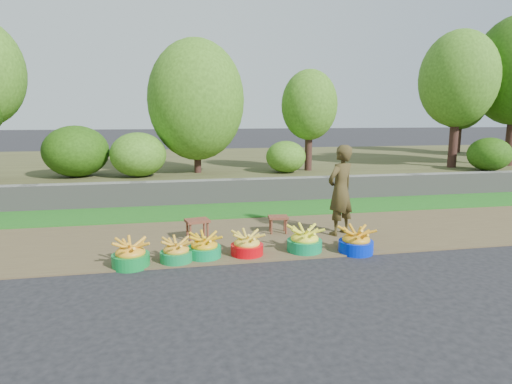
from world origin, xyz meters
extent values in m
plane|color=black|center=(0.00, 0.00, 0.00)|extent=(120.00, 120.00, 0.00)
cube|color=brown|center=(0.00, 1.25, 0.01)|extent=(80.00, 2.50, 0.02)
cube|color=#1F6419|center=(0.00, 3.25, 0.02)|extent=(80.00, 1.50, 0.04)
cube|color=slate|center=(0.00, 4.10, 0.28)|extent=(80.00, 0.35, 0.55)
cube|color=#474624|center=(0.00, 9.00, 0.25)|extent=(80.00, 10.00, 0.50)
cylinder|color=#321C16|center=(8.50, 5.69, 1.51)|extent=(0.26, 0.26, 2.02)
cylinder|color=#321C16|center=(-0.82, 5.83, 1.07)|extent=(0.18, 0.18, 1.14)
ellipsoid|color=#44791D|center=(-0.82, 5.83, 2.38)|extent=(2.47, 2.47, 3.09)
cylinder|color=#321C16|center=(2.19, 5.72, 1.16)|extent=(0.20, 0.20, 1.32)
ellipsoid|color=#44791D|center=(2.19, 5.72, 2.27)|extent=(1.50, 1.50, 1.88)
cylinder|color=#321C16|center=(9.98, 10.09, 1.31)|extent=(0.22, 0.22, 1.63)
ellipsoid|color=#244E0D|center=(9.98, 10.09, 2.77)|extent=(2.14, 2.14, 2.68)
cylinder|color=#321C16|center=(6.53, 5.60, 1.43)|extent=(0.25, 0.25, 1.86)
ellipsoid|color=#44791D|center=(6.53, 5.60, 3.01)|extent=(2.15, 2.15, 2.69)
ellipsoid|color=#44791D|center=(-2.29, 5.35, 1.04)|extent=(1.36, 1.36, 1.09)
ellipsoid|color=#44791D|center=(1.46, 5.38, 0.92)|extent=(1.04, 1.04, 0.83)
ellipsoid|color=#244E0D|center=(6.98, 4.67, 0.95)|extent=(1.13, 1.13, 0.90)
ellipsoid|color=#244E0D|center=(-3.77, 5.62, 1.13)|extent=(1.57, 1.57, 1.25)
cylinder|color=#0C7D2F|center=(-2.06, 0.17, 0.09)|extent=(0.49, 0.49, 0.18)
ellipsoid|color=orange|center=(-2.06, 0.17, 0.23)|extent=(0.43, 0.43, 0.28)
cylinder|color=#107F3D|center=(-1.46, 0.24, 0.08)|extent=(0.44, 0.44, 0.16)
ellipsoid|color=gold|center=(-1.46, 0.24, 0.20)|extent=(0.39, 0.39, 0.25)
cylinder|color=#078846|center=(-1.07, 0.34, 0.08)|extent=(0.47, 0.47, 0.17)
ellipsoid|color=gold|center=(-1.07, 0.34, 0.22)|extent=(0.41, 0.41, 0.27)
cylinder|color=red|center=(-0.46, 0.33, 0.08)|extent=(0.47, 0.47, 0.17)
ellipsoid|color=yellow|center=(-0.46, 0.33, 0.21)|extent=(0.41, 0.41, 0.27)
cylinder|color=#0A8047|center=(0.40, 0.33, 0.09)|extent=(0.52, 0.52, 0.19)
ellipsoid|color=yellow|center=(0.40, 0.33, 0.24)|extent=(0.45, 0.45, 0.29)
cylinder|color=#0021D3|center=(1.13, 0.15, 0.09)|extent=(0.51, 0.51, 0.18)
ellipsoid|color=orange|center=(1.13, 0.15, 0.23)|extent=(0.44, 0.44, 0.29)
cube|color=brown|center=(-1.11, 1.25, 0.32)|extent=(0.42, 0.35, 0.04)
cylinder|color=brown|center=(-1.23, 1.12, 0.16)|extent=(0.04, 0.04, 0.28)
cylinder|color=brown|center=(-0.95, 1.18, 0.16)|extent=(0.04, 0.04, 0.28)
cylinder|color=brown|center=(-1.27, 1.31, 0.16)|extent=(0.04, 0.04, 0.28)
cylinder|color=brown|center=(-0.99, 1.37, 0.16)|extent=(0.04, 0.04, 0.28)
cube|color=brown|center=(0.26, 1.36, 0.29)|extent=(0.35, 0.28, 0.04)
cylinder|color=brown|center=(0.12, 1.29, 0.15)|extent=(0.03, 0.03, 0.25)
cylinder|color=brown|center=(0.37, 1.27, 0.15)|extent=(0.03, 0.03, 0.25)
cylinder|color=brown|center=(0.14, 1.46, 0.15)|extent=(0.03, 0.03, 0.25)
cylinder|color=brown|center=(0.39, 1.44, 0.15)|extent=(0.03, 0.03, 0.25)
imported|color=black|center=(1.24, 1.07, 0.77)|extent=(0.65, 0.58, 1.50)
camera|label=1|loc=(-1.47, -5.48, 1.99)|focal=30.00mm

